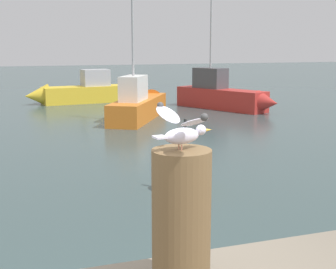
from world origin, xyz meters
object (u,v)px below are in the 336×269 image
object	(u,v)px
boat_yellow	(78,92)
boat_red	(225,95)
channel_buoy	(185,166)
seagull	(182,129)
boat_orange	(141,104)
mooring_post	(181,217)

from	to	relation	value
boat_yellow	boat_red	world-z (taller)	boat_red
boat_red	channel_buoy	world-z (taller)	boat_red
seagull	boat_red	xyz separation A→B (m)	(7.65, 15.06, -1.52)
boat_orange	channel_buoy	xyz separation A→B (m)	(-1.76, -8.88, -0.03)
boat_red	channel_buoy	xyz separation A→B (m)	(-5.64, -9.99, -0.10)
boat_yellow	boat_red	size ratio (longest dim) A/B	1.01
boat_yellow	boat_red	distance (m)	6.74
seagull	boat_red	world-z (taller)	boat_red
seagull	boat_yellow	world-z (taller)	seagull
boat_red	seagull	bearing A→B (deg)	-116.93
mooring_post	boat_yellow	xyz separation A→B (m)	(2.35, 19.21, -1.04)
seagull	boat_orange	size ratio (longest dim) A/B	0.12
seagull	channel_buoy	bearing A→B (deg)	68.40
channel_buoy	boat_orange	bearing A→B (deg)	78.78
seagull	boat_red	bearing A→B (deg)	63.07
mooring_post	boat_orange	bearing A→B (deg)	74.87
mooring_post	boat_red	xyz separation A→B (m)	(7.65, 15.06, -0.96)
seagull	boat_orange	bearing A→B (deg)	74.88
mooring_post	seagull	world-z (taller)	seagull
mooring_post	seagull	distance (m)	0.56
boat_red	boat_orange	xyz separation A→B (m)	(-3.88, -1.11, -0.07)
boat_yellow	channel_buoy	bearing A→B (deg)	-91.36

